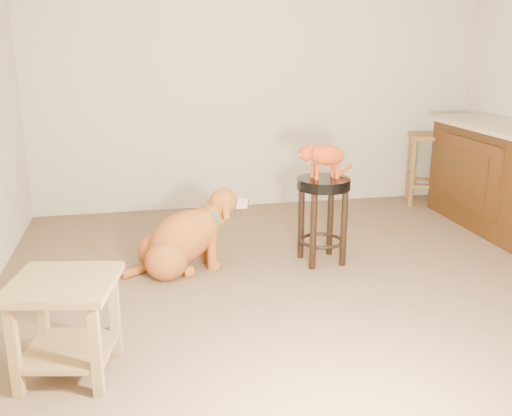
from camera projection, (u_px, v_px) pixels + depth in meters
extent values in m
cube|color=brown|center=(320.00, 279.00, 4.06)|extent=(4.50, 4.00, 0.01)
cube|color=#B6AC93|center=(261.00, 76.00, 5.58)|extent=(4.50, 0.04, 2.60)
cube|color=#3D210A|center=(469.00, 174.00, 5.04)|extent=(0.02, 0.90, 0.62)
cube|color=#321A08|center=(467.00, 174.00, 5.04)|extent=(0.02, 0.60, 0.40)
cylinder|color=black|center=(330.00, 219.00, 4.47)|extent=(0.05, 0.05, 0.58)
cylinder|color=black|center=(301.00, 222.00, 4.40)|extent=(0.05, 0.05, 0.58)
cylinder|color=black|center=(344.00, 229.00, 4.24)|extent=(0.05, 0.05, 0.58)
cylinder|color=black|center=(313.00, 232.00, 4.17)|extent=(0.05, 0.05, 0.58)
torus|color=black|center=(322.00, 241.00, 4.36)|extent=(0.37, 0.37, 0.03)
cylinder|color=black|center=(324.00, 183.00, 4.23)|extent=(0.40, 0.40, 0.08)
cube|color=brown|center=(440.00, 168.00, 6.02)|extent=(0.06, 0.06, 0.68)
cube|color=brown|center=(409.00, 167.00, 6.07)|extent=(0.06, 0.06, 0.68)
cube|color=brown|center=(444.00, 175.00, 5.72)|extent=(0.06, 0.06, 0.68)
cube|color=brown|center=(412.00, 174.00, 5.77)|extent=(0.06, 0.06, 0.68)
cube|color=brown|center=(429.00, 136.00, 5.79)|extent=(0.51, 0.51, 0.04)
cube|color=brown|center=(115.00, 314.00, 3.03)|extent=(0.06, 0.06, 0.48)
cube|color=brown|center=(43.00, 314.00, 3.03)|extent=(0.06, 0.06, 0.48)
cube|color=brown|center=(96.00, 351.00, 2.66)|extent=(0.06, 0.06, 0.48)
cube|color=brown|center=(14.00, 352.00, 2.66)|extent=(0.06, 0.06, 0.48)
cube|color=brown|center=(63.00, 284.00, 2.77)|extent=(0.59, 0.59, 0.04)
cube|color=brown|center=(70.00, 350.00, 2.87)|extent=(0.50, 0.50, 0.03)
ellipsoid|color=brown|center=(159.00, 251.00, 4.24)|extent=(0.36, 0.31, 0.28)
ellipsoid|color=brown|center=(167.00, 261.00, 4.04)|extent=(0.36, 0.31, 0.28)
cylinder|color=brown|center=(178.00, 259.00, 4.34)|extent=(0.09, 0.10, 0.09)
cylinder|color=brown|center=(188.00, 272.00, 4.11)|extent=(0.09, 0.10, 0.09)
ellipsoid|color=brown|center=(182.00, 238.00, 4.16)|extent=(0.70, 0.46, 0.58)
ellipsoid|color=brown|center=(203.00, 226.00, 4.21)|extent=(0.29, 0.31, 0.29)
cylinder|color=brown|center=(205.00, 241.00, 4.33)|extent=(0.09, 0.09, 0.34)
cylinder|color=brown|center=(212.00, 248.00, 4.19)|extent=(0.09, 0.09, 0.34)
sphere|color=brown|center=(209.00, 259.00, 4.39)|extent=(0.09, 0.09, 0.09)
sphere|color=brown|center=(216.00, 266.00, 4.25)|extent=(0.09, 0.09, 0.09)
cylinder|color=brown|center=(212.00, 214.00, 4.21)|extent=(0.24, 0.19, 0.21)
ellipsoid|color=brown|center=(223.00, 202.00, 4.22)|extent=(0.25, 0.23, 0.20)
cube|color=tan|center=(238.00, 203.00, 4.27)|extent=(0.15, 0.10, 0.09)
sphere|color=black|center=(246.00, 201.00, 4.30)|extent=(0.05, 0.05, 0.05)
cube|color=brown|center=(217.00, 203.00, 4.31)|extent=(0.05, 0.06, 0.15)
cube|color=brown|center=(226.00, 209.00, 4.14)|extent=(0.05, 0.06, 0.15)
torus|color=#0C5B65|center=(212.00, 215.00, 4.21)|extent=(0.15, 0.21, 0.18)
cylinder|color=#D8BF4C|center=(218.00, 222.00, 4.25)|extent=(0.01, 0.04, 0.04)
cylinder|color=brown|center=(138.00, 271.00, 4.14)|extent=(0.26, 0.19, 0.06)
ellipsoid|color=maroon|center=(326.00, 155.00, 4.17)|extent=(0.31, 0.17, 0.19)
cylinder|color=maroon|center=(313.00, 170.00, 4.22)|extent=(0.03, 0.03, 0.12)
sphere|color=maroon|center=(312.00, 176.00, 4.23)|extent=(0.04, 0.04, 0.04)
cylinder|color=maroon|center=(317.00, 172.00, 4.14)|extent=(0.03, 0.03, 0.12)
sphere|color=maroon|center=(317.00, 179.00, 4.16)|extent=(0.04, 0.04, 0.04)
cylinder|color=maroon|center=(333.00, 169.00, 4.26)|extent=(0.03, 0.03, 0.12)
sphere|color=maroon|center=(333.00, 175.00, 4.28)|extent=(0.04, 0.04, 0.04)
cylinder|color=maroon|center=(337.00, 171.00, 4.19)|extent=(0.03, 0.03, 0.12)
sphere|color=maroon|center=(337.00, 177.00, 4.20)|extent=(0.04, 0.04, 0.04)
sphere|color=maroon|center=(307.00, 154.00, 4.12)|extent=(0.11, 0.11, 0.11)
sphere|color=maroon|center=(301.00, 155.00, 4.11)|extent=(0.04, 0.04, 0.04)
sphere|color=brown|center=(298.00, 156.00, 4.11)|extent=(0.02, 0.02, 0.02)
cone|color=maroon|center=(306.00, 145.00, 4.14)|extent=(0.05, 0.05, 0.05)
cone|color=#C66B60|center=(306.00, 145.00, 4.14)|extent=(0.03, 0.03, 0.03)
cone|color=maroon|center=(310.00, 146.00, 4.08)|extent=(0.05, 0.05, 0.05)
cone|color=#C66B60|center=(310.00, 147.00, 4.08)|extent=(0.03, 0.03, 0.03)
cylinder|color=maroon|center=(342.00, 172.00, 4.30)|extent=(0.21, 0.14, 0.11)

